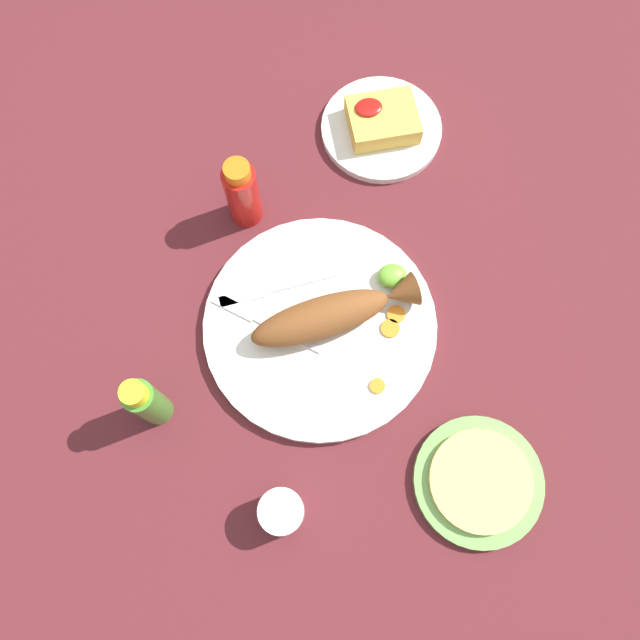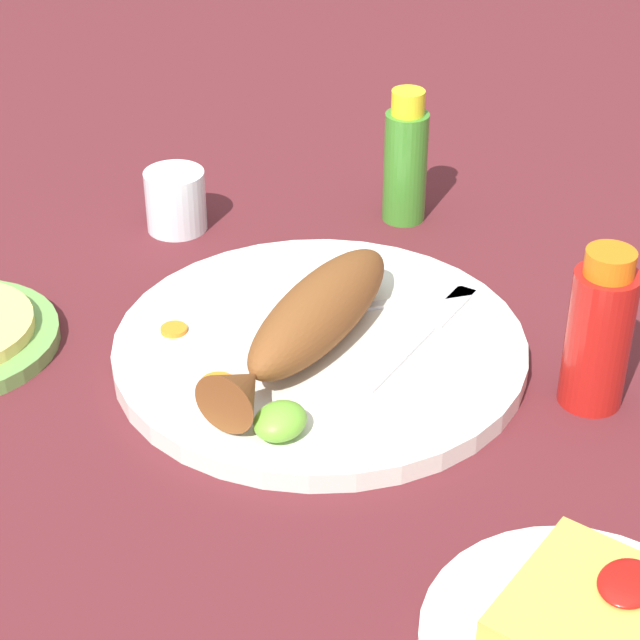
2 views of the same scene
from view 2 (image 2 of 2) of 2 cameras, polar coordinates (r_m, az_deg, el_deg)
The scene contains 13 objects.
ground_plane at distance 1.00m, azimuth 0.00°, elevation -1.82°, with size 4.00×4.00×0.00m, color #561E23.
main_plate at distance 1.00m, azimuth 0.00°, elevation -1.40°, with size 0.36×0.36×0.02m, color silver.
fried_fish at distance 0.96m, azimuth -0.52°, elevation -0.06°, with size 0.26×0.09×0.06m.
fork_near at distance 1.04m, azimuth 3.92°, elevation 0.89°, with size 0.15×0.13×0.00m.
fork_far at distance 1.01m, azimuth 5.32°, elevation -0.48°, with size 0.19×0.03×0.00m.
carrot_slice_near at distance 1.01m, azimuth -7.21°, elevation -0.47°, with size 0.02×0.02×0.00m, color orange.
carrot_slice_mid at distance 0.94m, azimuth -5.05°, elevation -3.14°, with size 0.03×0.03×0.00m, color orange.
carrot_slice_far at distance 0.92m, azimuth -4.64°, elevation -3.98°, with size 0.03×0.03×0.00m, color orange.
lime_wedge_main at distance 0.88m, azimuth -1.97°, elevation -5.00°, with size 0.05×0.04×0.02m, color #6BB233.
hot_sauce_bottle_red at distance 0.94m, azimuth 13.58°, elevation -0.62°, with size 0.05×0.05×0.14m.
hot_sauce_bottle_green at distance 1.20m, azimuth 4.23°, elevation 7.83°, with size 0.04×0.04×0.14m.
salt_cup at distance 1.20m, azimuth -7.11°, elevation 5.69°, with size 0.06×0.06×0.06m.
fries_pile at distance 0.75m, azimuth 13.07°, elevation -14.11°, with size 0.11×0.09×0.04m.
Camera 2 is at (-0.66, -0.49, 0.57)m, focal length 65.00 mm.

